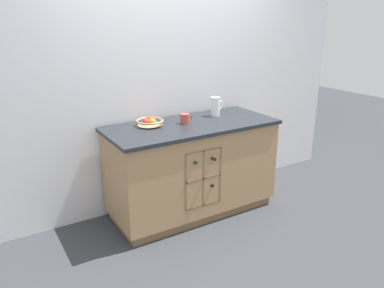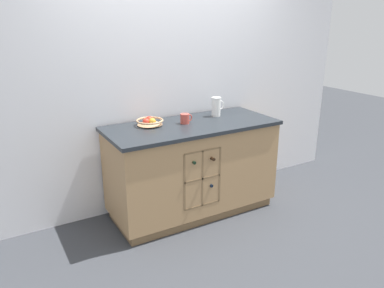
{
  "view_description": "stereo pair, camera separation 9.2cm",
  "coord_description": "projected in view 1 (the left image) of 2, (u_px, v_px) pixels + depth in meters",
  "views": [
    {
      "loc": [
        -1.8,
        -2.94,
        1.9
      ],
      "look_at": [
        0.0,
        0.0,
        0.72
      ],
      "focal_mm": 35.0,
      "sensor_mm": 36.0,
      "label": 1
    },
    {
      "loc": [
        -1.72,
        -2.99,
        1.9
      ],
      "look_at": [
        0.0,
        0.0,
        0.72
      ],
      "focal_mm": 35.0,
      "sensor_mm": 36.0,
      "label": 2
    }
  ],
  "objects": [
    {
      "name": "kitchen_island",
      "position": [
        192.0,
        168.0,
        3.72
      ],
      "size": [
        1.66,
        0.73,
        0.93
      ],
      "color": "brown",
      "rests_on": "ground_plane"
    },
    {
      "name": "back_wall",
      "position": [
        171.0,
        82.0,
        3.79
      ],
      "size": [
        4.4,
        0.06,
        2.55
      ],
      "primitive_type": "cube",
      "color": "white",
      "rests_on": "ground_plane"
    },
    {
      "name": "ceramic_mug",
      "position": [
        185.0,
        119.0,
        3.58
      ],
      "size": [
        0.12,
        0.09,
        0.09
      ],
      "color": "#B7473D",
      "rests_on": "kitchen_island"
    },
    {
      "name": "ground_plane",
      "position": [
        192.0,
        210.0,
        3.88
      ],
      "size": [
        14.0,
        14.0,
        0.0
      ],
      "primitive_type": "plane",
      "color": "#383A3F"
    },
    {
      "name": "fruit_bowl",
      "position": [
        150.0,
        122.0,
        3.5
      ],
      "size": [
        0.26,
        0.26,
        0.08
      ],
      "color": "tan",
      "rests_on": "kitchen_island"
    },
    {
      "name": "white_pitcher",
      "position": [
        215.0,
        106.0,
        3.84
      ],
      "size": [
        0.15,
        0.1,
        0.2
      ],
      "color": "white",
      "rests_on": "kitchen_island"
    }
  ]
}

